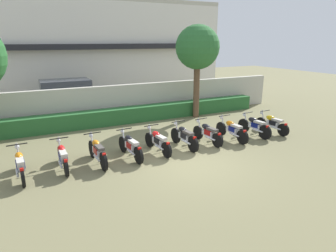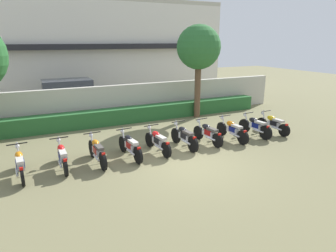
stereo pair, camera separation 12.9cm
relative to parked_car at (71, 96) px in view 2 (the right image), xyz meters
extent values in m
plane|color=olive|center=(2.49, -9.64, -0.94)|extent=(60.00, 60.00, 0.00)
cube|color=silver|center=(2.49, 5.99, 2.37)|extent=(19.68, 6.00, 6.62)
cube|color=black|center=(2.49, 2.74, 2.70)|extent=(16.53, 0.50, 0.36)
cube|color=#B2AD9E|center=(2.49, 5.99, 5.83)|extent=(19.68, 6.00, 0.30)
cube|color=#BCB7A8|center=(2.49, -2.99, -0.02)|extent=(18.69, 0.30, 1.84)
cube|color=#28602D|center=(2.49, -3.69, -0.55)|extent=(14.95, 0.70, 0.77)
cube|color=black|center=(0.05, 0.00, -0.20)|extent=(4.51, 1.88, 1.00)
cube|color=#2D333D|center=(-0.15, 0.00, 0.63)|extent=(2.71, 1.72, 0.65)
cylinder|color=black|center=(1.63, 0.91, -0.60)|extent=(0.68, 0.23, 0.68)
cylinder|color=black|center=(1.62, -0.94, -0.60)|extent=(0.68, 0.23, 0.68)
cylinder|color=black|center=(-1.52, 0.94, -0.60)|extent=(0.68, 0.23, 0.68)
cylinder|color=black|center=(-1.53, -0.91, -0.60)|extent=(0.68, 0.23, 0.68)
cylinder|color=brown|center=(5.99, -4.27, 0.52)|extent=(0.33, 0.33, 2.91)
sphere|color=#2D6B33|center=(5.99, -4.27, 2.77)|extent=(2.28, 2.28, 2.28)
cylinder|color=black|center=(-2.73, -7.60, -0.65)|extent=(0.13, 0.58, 0.57)
cylinder|color=black|center=(-2.65, -8.91, -0.65)|extent=(0.13, 0.58, 0.57)
cube|color=silver|center=(-2.69, -8.31, -0.50)|extent=(0.24, 0.61, 0.22)
ellipsoid|color=orange|center=(-2.70, -8.14, -0.27)|extent=(0.25, 0.45, 0.22)
cube|color=beige|center=(-2.67, -8.53, -0.29)|extent=(0.23, 0.53, 0.10)
cube|color=red|center=(-2.65, -9.01, -0.37)|extent=(0.10, 0.09, 0.08)
cylinder|color=silver|center=(-2.73, -7.69, -0.33)|extent=(0.06, 0.23, 0.65)
cylinder|color=black|center=(-2.72, -7.78, -0.01)|extent=(0.60, 0.07, 0.04)
sphere|color=silver|center=(-2.73, -7.58, -0.15)|extent=(0.14, 0.14, 0.14)
cylinder|color=silver|center=(-2.79, -8.56, -0.63)|extent=(0.10, 0.55, 0.07)
cube|color=navy|center=(-2.69, -8.36, -0.45)|extent=(0.26, 0.37, 0.20)
cylinder|color=black|center=(-1.47, -7.53, -0.66)|extent=(0.10, 0.56, 0.56)
cylinder|color=black|center=(-1.45, -8.78, -0.66)|extent=(0.10, 0.56, 0.56)
cube|color=silver|center=(-1.46, -8.21, -0.51)|extent=(0.21, 0.60, 0.22)
ellipsoid|color=red|center=(-1.46, -8.04, -0.28)|extent=(0.23, 0.44, 0.22)
cube|color=beige|center=(-1.45, -8.44, -0.30)|extent=(0.21, 0.52, 0.10)
cube|color=red|center=(-1.44, -8.88, -0.38)|extent=(0.10, 0.08, 0.08)
cylinder|color=silver|center=(-1.47, -7.62, -0.34)|extent=(0.05, 0.23, 0.65)
cylinder|color=black|center=(-1.47, -7.71, -0.02)|extent=(0.60, 0.05, 0.04)
sphere|color=silver|center=(-1.47, -7.51, -0.16)|extent=(0.14, 0.14, 0.14)
cylinder|color=silver|center=(-1.57, -8.46, -0.64)|extent=(0.08, 0.55, 0.07)
cube|color=navy|center=(-1.46, -8.26, -0.46)|extent=(0.25, 0.36, 0.20)
cylinder|color=black|center=(-0.38, -7.56, -0.63)|extent=(0.13, 0.62, 0.62)
cylinder|color=black|center=(-0.30, -8.87, -0.63)|extent=(0.13, 0.62, 0.62)
cube|color=silver|center=(-0.34, -8.27, -0.48)|extent=(0.24, 0.61, 0.22)
ellipsoid|color=orange|center=(-0.35, -8.10, -0.25)|extent=(0.25, 0.45, 0.22)
cube|color=#4C4742|center=(-0.32, -8.49, -0.27)|extent=(0.23, 0.53, 0.10)
cube|color=red|center=(-0.29, -8.97, -0.35)|extent=(0.10, 0.09, 0.08)
cylinder|color=silver|center=(-0.38, -7.65, -0.31)|extent=(0.06, 0.23, 0.65)
cylinder|color=black|center=(-0.37, -7.74, 0.01)|extent=(0.60, 0.07, 0.04)
sphere|color=silver|center=(-0.38, -7.54, -0.13)|extent=(0.14, 0.14, 0.14)
cylinder|color=silver|center=(-0.44, -8.52, -0.61)|extent=(0.10, 0.55, 0.07)
cube|color=#A51414|center=(-0.33, -8.32, -0.43)|extent=(0.26, 0.37, 0.20)
cylinder|color=black|center=(0.77, -7.57, -0.63)|extent=(0.15, 0.61, 0.61)
cylinder|color=black|center=(0.89, -8.86, -0.63)|extent=(0.15, 0.61, 0.61)
cube|color=silver|center=(0.84, -8.26, -0.48)|extent=(0.26, 0.62, 0.22)
ellipsoid|color=black|center=(0.82, -8.10, -0.25)|extent=(0.26, 0.46, 0.22)
cube|color=beige|center=(0.86, -8.49, -0.27)|extent=(0.25, 0.54, 0.10)
cube|color=red|center=(0.90, -8.96, -0.35)|extent=(0.11, 0.09, 0.08)
cylinder|color=silver|center=(0.78, -7.66, -0.31)|extent=(0.07, 0.23, 0.65)
cylinder|color=black|center=(0.79, -7.75, 0.01)|extent=(0.60, 0.09, 0.04)
sphere|color=silver|center=(0.77, -7.55, -0.13)|extent=(0.14, 0.14, 0.14)
cylinder|color=silver|center=(0.74, -8.52, -0.61)|extent=(0.12, 0.55, 0.07)
cube|color=#A51414|center=(0.84, -8.31, -0.43)|extent=(0.27, 0.38, 0.20)
cylinder|color=black|center=(1.86, -7.52, -0.64)|extent=(0.14, 0.59, 0.58)
cylinder|color=black|center=(1.98, -8.81, -0.64)|extent=(0.14, 0.59, 0.58)
cube|color=silver|center=(1.93, -8.21, -0.49)|extent=(0.25, 0.62, 0.22)
ellipsoid|color=red|center=(1.91, -8.04, -0.26)|extent=(0.26, 0.46, 0.22)
cube|color=#B2ADA3|center=(1.95, -8.44, -0.28)|extent=(0.25, 0.54, 0.10)
cube|color=red|center=(1.99, -8.90, -0.36)|extent=(0.11, 0.09, 0.08)
cylinder|color=silver|center=(1.87, -7.61, -0.32)|extent=(0.07, 0.23, 0.65)
cylinder|color=black|center=(1.88, -7.69, 0.00)|extent=(0.60, 0.09, 0.04)
sphere|color=silver|center=(1.86, -7.50, -0.14)|extent=(0.14, 0.14, 0.14)
cylinder|color=silver|center=(1.83, -8.47, -0.62)|extent=(0.12, 0.55, 0.07)
cube|color=black|center=(1.93, -8.26, -0.44)|extent=(0.27, 0.38, 0.20)
cylinder|color=black|center=(3.01, -7.54, -0.62)|extent=(0.14, 0.63, 0.63)
cylinder|color=black|center=(3.11, -8.76, -0.62)|extent=(0.14, 0.63, 0.63)
cube|color=silver|center=(3.07, -8.20, -0.47)|extent=(0.24, 0.61, 0.22)
ellipsoid|color=black|center=(3.05, -8.03, -0.24)|extent=(0.25, 0.46, 0.22)
cube|color=#4C4742|center=(3.08, -8.43, -0.26)|extent=(0.24, 0.53, 0.10)
cube|color=red|center=(3.12, -8.86, -0.34)|extent=(0.11, 0.09, 0.08)
cylinder|color=silver|center=(3.02, -7.63, -0.30)|extent=(0.07, 0.23, 0.65)
cylinder|color=black|center=(3.03, -7.72, 0.02)|extent=(0.60, 0.08, 0.04)
sphere|color=silver|center=(3.01, -7.52, -0.12)|extent=(0.14, 0.14, 0.14)
cylinder|color=silver|center=(2.96, -8.46, -0.60)|extent=(0.11, 0.55, 0.07)
cube|color=black|center=(3.07, -8.25, -0.42)|extent=(0.27, 0.38, 0.20)
cylinder|color=black|center=(4.09, -7.54, -0.65)|extent=(0.16, 0.59, 0.58)
cylinder|color=black|center=(4.23, -8.74, -0.65)|extent=(0.16, 0.59, 0.58)
cube|color=silver|center=(4.17, -8.19, -0.50)|extent=(0.27, 0.62, 0.22)
ellipsoid|color=black|center=(4.15, -8.02, -0.27)|extent=(0.27, 0.46, 0.22)
cube|color=#4C4742|center=(4.19, -8.42, -0.29)|extent=(0.26, 0.54, 0.10)
cube|color=red|center=(4.24, -8.84, -0.37)|extent=(0.11, 0.09, 0.08)
cylinder|color=silver|center=(4.10, -7.63, -0.33)|extent=(0.08, 0.23, 0.65)
cylinder|color=black|center=(4.11, -7.72, -0.01)|extent=(0.60, 0.10, 0.04)
sphere|color=silver|center=(4.09, -7.52, -0.15)|extent=(0.14, 0.14, 0.14)
cylinder|color=silver|center=(4.07, -8.45, -0.63)|extent=(0.13, 0.55, 0.07)
cube|color=#A51414|center=(4.17, -8.24, -0.45)|extent=(0.28, 0.38, 0.20)
cylinder|color=black|center=(5.28, -7.56, -0.63)|extent=(0.12, 0.61, 0.61)
cylinder|color=black|center=(5.34, -8.90, -0.63)|extent=(0.12, 0.61, 0.61)
cube|color=silver|center=(5.31, -8.28, -0.48)|extent=(0.23, 0.61, 0.22)
ellipsoid|color=orange|center=(5.30, -8.11, -0.25)|extent=(0.24, 0.45, 0.22)
cube|color=#B2ADA3|center=(5.32, -8.51, -0.27)|extent=(0.23, 0.53, 0.10)
cube|color=red|center=(5.35, -9.00, -0.35)|extent=(0.10, 0.09, 0.08)
cylinder|color=silver|center=(5.28, -7.65, -0.31)|extent=(0.06, 0.23, 0.65)
cylinder|color=black|center=(5.28, -7.74, 0.01)|extent=(0.60, 0.07, 0.04)
sphere|color=silver|center=(5.27, -7.54, -0.13)|extent=(0.14, 0.14, 0.14)
cylinder|color=silver|center=(5.21, -8.54, -0.61)|extent=(0.10, 0.55, 0.07)
cube|color=navy|center=(5.32, -8.33, -0.43)|extent=(0.26, 0.37, 0.20)
cylinder|color=black|center=(6.47, -7.64, -0.62)|extent=(0.15, 0.64, 0.63)
cylinder|color=black|center=(6.59, -8.84, -0.62)|extent=(0.15, 0.64, 0.63)
cube|color=silver|center=(6.54, -8.29, -0.47)|extent=(0.26, 0.62, 0.22)
ellipsoid|color=black|center=(6.52, -8.12, -0.24)|extent=(0.26, 0.46, 0.22)
cube|color=#B2ADA3|center=(6.56, -8.52, -0.26)|extent=(0.25, 0.54, 0.10)
cube|color=red|center=(6.60, -8.94, -0.34)|extent=(0.11, 0.09, 0.08)
cylinder|color=silver|center=(6.48, -7.73, -0.30)|extent=(0.07, 0.23, 0.65)
cylinder|color=black|center=(6.49, -7.82, 0.02)|extent=(0.60, 0.10, 0.04)
sphere|color=silver|center=(6.47, -7.62, -0.12)|extent=(0.14, 0.14, 0.14)
cylinder|color=silver|center=(6.44, -8.55, -0.60)|extent=(0.13, 0.55, 0.07)
cube|color=navy|center=(6.54, -8.34, -0.42)|extent=(0.28, 0.38, 0.20)
cylinder|color=black|center=(7.54, -7.60, -0.65)|extent=(0.13, 0.57, 0.57)
cylinder|color=black|center=(7.64, -8.87, -0.65)|extent=(0.13, 0.57, 0.57)
cube|color=silver|center=(7.59, -8.29, -0.50)|extent=(0.24, 0.61, 0.22)
ellipsoid|color=yellow|center=(7.58, -8.12, -0.27)|extent=(0.25, 0.46, 0.22)
cube|color=#B2ADA3|center=(7.61, -8.51, -0.29)|extent=(0.24, 0.53, 0.10)
cube|color=red|center=(7.64, -8.97, -0.37)|extent=(0.11, 0.09, 0.08)
cylinder|color=silver|center=(7.55, -7.69, -0.33)|extent=(0.07, 0.23, 0.65)
cylinder|color=black|center=(7.56, -7.78, -0.01)|extent=(0.60, 0.08, 0.04)
sphere|color=silver|center=(7.54, -7.58, -0.15)|extent=(0.14, 0.14, 0.14)
cylinder|color=silver|center=(7.49, -8.54, -0.63)|extent=(0.11, 0.55, 0.07)
cube|color=black|center=(7.60, -8.34, -0.45)|extent=(0.27, 0.38, 0.20)
camera|label=1|loc=(-2.30, -17.57, 3.12)|focal=31.29mm
camera|label=2|loc=(-2.19, -17.63, 3.12)|focal=31.29mm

